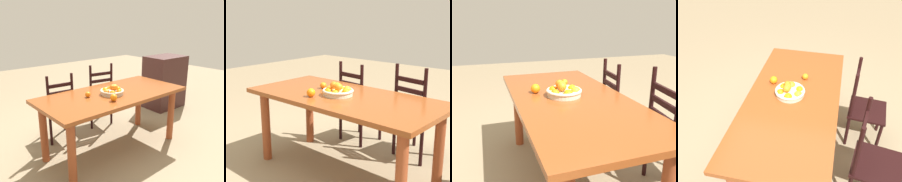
# 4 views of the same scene
# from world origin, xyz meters

# --- Properties ---
(ground_plane) EXTENTS (12.00, 12.00, 0.00)m
(ground_plane) POSITION_xyz_m (0.00, 0.00, 0.00)
(ground_plane) COLOR #8B785A
(dining_table) EXTENTS (1.83, 0.86, 0.76)m
(dining_table) POSITION_xyz_m (0.00, 0.00, 0.65)
(dining_table) COLOR brown
(dining_table) RESTS_ON ground
(chair_near_window) EXTENTS (0.43, 0.43, 0.95)m
(chair_near_window) POSITION_xyz_m (-0.39, 0.70, 0.44)
(chair_near_window) COLOR black
(chair_near_window) RESTS_ON ground
(chair_by_cabinet) EXTENTS (0.47, 0.47, 0.99)m
(chair_by_cabinet) POSITION_xyz_m (0.33, 0.76, 0.46)
(chair_by_cabinet) COLOR black
(chair_by_cabinet) RESTS_ON ground
(cabinet) EXTENTS (0.74, 0.52, 0.97)m
(cabinet) POSITION_xyz_m (1.78, 0.57, 0.49)
(cabinet) COLOR #391E1B
(cabinet) RESTS_ON ground
(fruit_bowl) EXTENTS (0.28, 0.28, 0.13)m
(fruit_bowl) POSITION_xyz_m (-0.05, -0.04, 0.80)
(fruit_bowl) COLOR beige
(fruit_bowl) RESTS_ON dining_table
(orange_loose_0) EXTENTS (0.06, 0.06, 0.06)m
(orange_loose_0) POSITION_xyz_m (-0.33, 0.06, 0.79)
(orange_loose_0) COLOR orange
(orange_loose_0) RESTS_ON dining_table
(orange_loose_1) EXTENTS (0.08, 0.08, 0.08)m
(orange_loose_1) POSITION_xyz_m (-0.19, -0.23, 0.80)
(orange_loose_1) COLOR orange
(orange_loose_1) RESTS_ON dining_table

